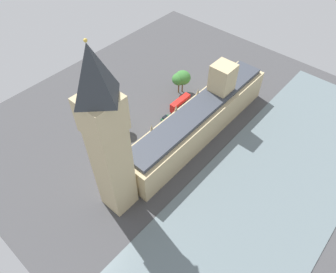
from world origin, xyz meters
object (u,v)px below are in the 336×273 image
object	(u,v)px
parliament_building	(201,118)
street_lamp_midblock	(103,143)
clock_tower	(107,139)
car_dark_green_opposite_hall	(165,118)
double_decker_bus_kerbside	(180,103)
car_blue_trailing	(147,139)
pedestrian_leading	(126,168)
car_white_corner	(207,92)
plane_tree_under_trees	(179,79)
plane_tree_far_end	(183,78)
plane_tree_by_river_gate	(123,121)

from	to	relation	value
parliament_building	street_lamp_midblock	world-z (taller)	parliament_building
parliament_building	street_lamp_midblock	bearing A→B (deg)	56.71
clock_tower	car_dark_green_opposite_hall	size ratio (longest dim) A/B	14.14
parliament_building	double_decker_bus_kerbside	size ratio (longest dim) A/B	6.78
car_blue_trailing	pedestrian_leading	bearing A→B (deg)	103.85
street_lamp_midblock	car_white_corner	bearing A→B (deg)	-99.73
pedestrian_leading	parliament_building	bearing A→B (deg)	-177.05
parliament_building	car_blue_trailing	distance (m)	22.37
car_white_corner	pedestrian_leading	distance (m)	53.01
car_blue_trailing	street_lamp_midblock	size ratio (longest dim) A/B	0.73
pedestrian_leading	plane_tree_under_trees	size ratio (longest dim) A/B	0.16
plane_tree_far_end	car_dark_green_opposite_hall	bearing A→B (deg)	109.34
parliament_building	double_decker_bus_kerbside	xyz separation A→B (m)	(14.60, -5.31, -4.80)
plane_tree_by_river_gate	parliament_building	bearing A→B (deg)	-138.85
car_white_corner	car_blue_trailing	distance (m)	38.00
plane_tree_by_river_gate	street_lamp_midblock	xyz separation A→B (m)	(-1.77, 11.89, -1.58)
plane_tree_far_end	car_white_corner	bearing A→B (deg)	-146.85
car_dark_green_opposite_hall	plane_tree_far_end	world-z (taller)	plane_tree_far_end
clock_tower	plane_tree_far_end	bearing A→B (deg)	-70.07
parliament_building	clock_tower	xyz separation A→B (m)	(0.48, 42.17, 22.76)
parliament_building	street_lamp_midblock	distance (m)	37.87
pedestrian_leading	plane_tree_by_river_gate	bearing A→B (deg)	-114.55
parliament_building	pedestrian_leading	xyz separation A→B (m)	(8.19, 32.39, -6.71)
plane_tree_far_end	pedestrian_leading	bearing A→B (deg)	105.29
double_decker_bus_kerbside	plane_tree_by_river_gate	bearing A→B (deg)	72.32
car_dark_green_opposite_hall	street_lamp_midblock	distance (m)	28.29
car_blue_trailing	plane_tree_under_trees	bearing A→B (deg)	-74.25
parliament_building	double_decker_bus_kerbside	world-z (taller)	parliament_building
street_lamp_midblock	clock_tower	bearing A→B (deg)	152.30
parliament_building	street_lamp_midblock	xyz separation A→B (m)	(20.71, 31.54, -3.24)
street_lamp_midblock	pedestrian_leading	bearing A→B (deg)	176.13
plane_tree_by_river_gate	plane_tree_far_end	distance (m)	34.20
car_white_corner	car_dark_green_opposite_hall	distance (m)	24.79
plane_tree_by_river_gate	plane_tree_far_end	xyz separation A→B (m)	(-1.48, -34.13, 1.75)
car_dark_green_opposite_hall	street_lamp_midblock	size ratio (longest dim) A/B	0.69
clock_tower	plane_tree_by_river_gate	world-z (taller)	clock_tower
plane_tree_under_trees	pedestrian_leading	bearing A→B (deg)	106.72
plane_tree_under_trees	car_dark_green_opposite_hall	bearing A→B (deg)	113.27
clock_tower	double_decker_bus_kerbside	bearing A→B (deg)	-73.43
car_white_corner	street_lamp_midblock	distance (m)	52.90
pedestrian_leading	plane_tree_far_end	world-z (taller)	plane_tree_far_end
plane_tree_by_river_gate	car_white_corner	bearing A→B (deg)	-104.92
pedestrian_leading	clock_tower	bearing A→B (deg)	55.43
car_blue_trailing	parliament_building	bearing A→B (deg)	-126.70
parliament_building	car_white_corner	xyz separation A→B (m)	(11.79, -20.50, -6.55)
plane_tree_by_river_gate	plane_tree_under_trees	bearing A→B (deg)	-91.25
clock_tower	plane_tree_under_trees	bearing A→B (deg)	-68.83
car_white_corner	car_blue_trailing	world-z (taller)	same
parliament_building	clock_tower	size ratio (longest dim) A/B	1.22
parliament_building	pedestrian_leading	bearing A→B (deg)	75.80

